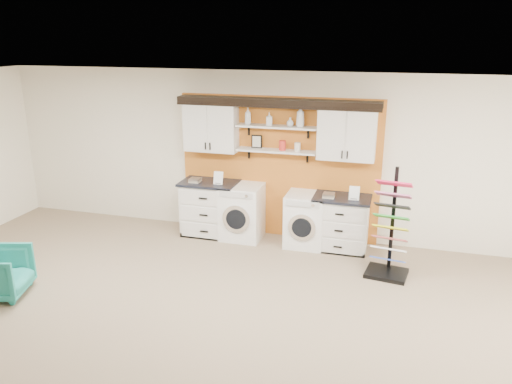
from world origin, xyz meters
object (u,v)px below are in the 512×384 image
(base_cabinet_left, at_px, (210,208))
(washer, at_px, (242,212))
(dryer, at_px, (306,219))
(armchair, at_px, (0,273))
(base_cabinet_right, at_px, (341,223))
(sample_rack, at_px, (389,242))

(base_cabinet_left, distance_m, washer, 0.58)
(dryer, height_order, armchair, dryer)
(washer, distance_m, armchair, 3.76)
(base_cabinet_right, height_order, sample_rack, sample_rack)
(washer, bearing_deg, base_cabinet_right, 0.12)
(base_cabinet_left, xyz_separation_m, dryer, (1.68, -0.00, -0.04))
(base_cabinet_left, relative_size, dryer, 1.11)
(sample_rack, bearing_deg, base_cabinet_left, 174.30)
(sample_rack, xyz_separation_m, armchair, (-4.97, -2.03, -0.19))
(washer, relative_size, dryer, 1.07)
(dryer, bearing_deg, base_cabinet_right, 0.34)
(base_cabinet_right, xyz_separation_m, armchair, (-4.20, -2.79, -0.12))
(base_cabinet_right, xyz_separation_m, sample_rack, (0.77, -0.76, 0.07))
(washer, height_order, dryer, washer)
(base_cabinet_left, xyz_separation_m, sample_rack, (3.03, -0.76, 0.04))
(armchair, bearing_deg, base_cabinet_left, -51.27)
(base_cabinet_right, bearing_deg, armchair, -146.36)
(dryer, relative_size, sample_rack, 0.55)
(base_cabinet_left, xyz_separation_m, armchair, (-1.94, -2.79, -0.16))
(base_cabinet_right, distance_m, armchair, 5.04)
(base_cabinet_left, height_order, armchair, base_cabinet_left)
(base_cabinet_left, bearing_deg, washer, -0.33)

